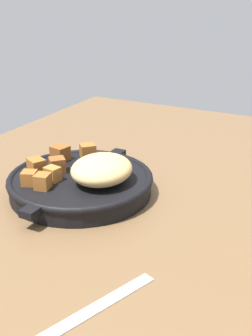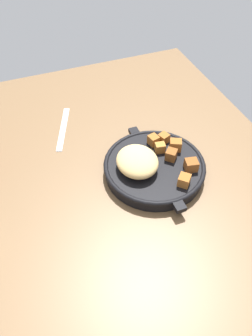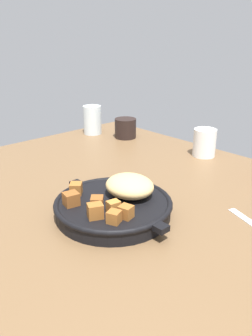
{
  "view_description": "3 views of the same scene",
  "coord_description": "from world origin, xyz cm",
  "px_view_note": "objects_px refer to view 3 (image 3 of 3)",
  "views": [
    {
      "loc": [
        59.53,
        28.73,
        33.62
      ],
      "look_at": [
        2.04,
        -1.31,
        6.06
      ],
      "focal_mm": 46.27,
      "sensor_mm": 36.0,
      "label": 1
    },
    {
      "loc": [
        -48.29,
        17.26,
        62.85
      ],
      "look_at": [
        0.52,
        -1.36,
        7.31
      ],
      "focal_mm": 36.19,
      "sensor_mm": 36.0,
      "label": 2
    },
    {
      "loc": [
        52.12,
        -51.71,
        36.44
      ],
      "look_at": [
        -1.02,
        -2.4,
        7.63
      ],
      "focal_mm": 36.59,
      "sensor_mm": 36.0,
      "label": 3
    }
  ],
  "objects_px": {
    "cast_iron_skillet": "(115,203)",
    "white_creamer_pitcher": "(204,143)",
    "coffee_mug_dark": "(125,128)",
    "water_glass_tall": "(92,120)"
  },
  "relations": [
    {
      "from": "cast_iron_skillet",
      "to": "coffee_mug_dark",
      "type": "relative_size",
      "value": 3.76
    },
    {
      "from": "coffee_mug_dark",
      "to": "white_creamer_pitcher",
      "type": "bearing_deg",
      "value": 7.98
    },
    {
      "from": "white_creamer_pitcher",
      "to": "coffee_mug_dark",
      "type": "xyz_separation_m",
      "value": [
        -0.32,
        -0.04,
        -0.01
      ]
    },
    {
      "from": "cast_iron_skillet",
      "to": "coffee_mug_dark",
      "type": "distance_m",
      "value": 0.58
    },
    {
      "from": "cast_iron_skillet",
      "to": "coffee_mug_dark",
      "type": "xyz_separation_m",
      "value": [
        -0.41,
        0.41,
        0.01
      ]
    },
    {
      "from": "cast_iron_skillet",
      "to": "white_creamer_pitcher",
      "type": "height_order",
      "value": "white_creamer_pitcher"
    },
    {
      "from": "cast_iron_skillet",
      "to": "white_creamer_pitcher",
      "type": "relative_size",
      "value": 3.41
    },
    {
      "from": "cast_iron_skillet",
      "to": "water_glass_tall",
      "type": "bearing_deg",
      "value": 146.63
    },
    {
      "from": "water_glass_tall",
      "to": "cast_iron_skillet",
      "type": "bearing_deg",
      "value": -33.37
    },
    {
      "from": "cast_iron_skillet",
      "to": "white_creamer_pitcher",
      "type": "xyz_separation_m",
      "value": [
        -0.09,
        0.45,
        0.02
      ]
    }
  ]
}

